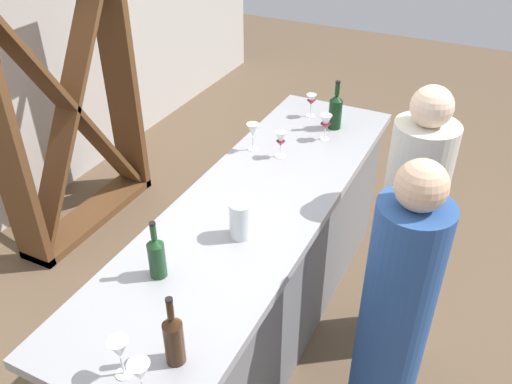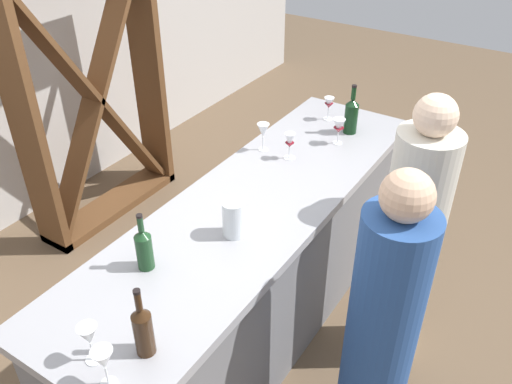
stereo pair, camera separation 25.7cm
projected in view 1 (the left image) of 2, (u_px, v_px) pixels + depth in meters
The scene contains 15 objects.
ground_plane at pixel (256, 329), 3.26m from camera, with size 12.00×12.00×0.00m, color brown.
bar_counter at pixel (256, 270), 2.99m from camera, with size 2.58×0.73×0.95m.
wine_rack at pixel (69, 107), 3.67m from camera, with size 1.19×0.28×1.89m.
wine_bottle_leftmost_amber_brown at pixel (174, 338), 1.84m from camera, with size 0.07×0.07×0.30m.
wine_bottle_second_left_olive_green at pixel (157, 256), 2.21m from camera, with size 0.07×0.07×0.28m.
wine_bottle_center_dark_green at pixel (335, 111), 3.33m from camera, with size 0.08×0.08×0.31m.
wine_glass_near_left at pixel (140, 373), 1.71m from camera, with size 0.08×0.08×0.17m.
wine_glass_near_center at pixel (326, 123), 3.21m from camera, with size 0.07×0.07×0.16m.
wine_glass_near_right at pixel (119, 350), 1.78m from camera, with size 0.07×0.07×0.17m.
wine_glass_far_left at pixel (281, 140), 3.03m from camera, with size 0.07×0.07×0.16m.
wine_glass_far_center at pixel (311, 101), 3.47m from camera, with size 0.06×0.06×0.15m.
wine_glass_far_right at pixel (253, 131), 3.09m from camera, with size 0.07×0.07×0.17m.
water_pitcher at pixel (241, 220), 2.44m from camera, with size 0.10×0.10×0.18m.
person_left_guest at pixel (406, 237), 2.82m from camera, with size 0.38×0.38×1.58m.
person_center_guest at pixel (394, 318), 2.39m from camera, with size 0.33×0.33×1.52m.
Camera 1 is at (-2.01, -0.99, 2.51)m, focal length 37.68 mm.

